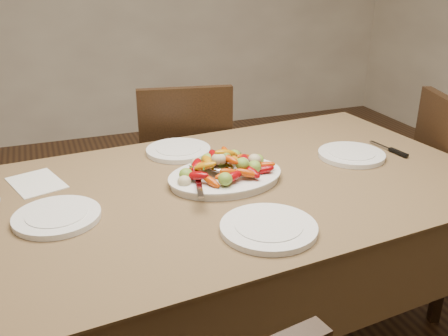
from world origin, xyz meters
name	(u,v)px	position (x,y,z in m)	size (l,w,h in m)	color
dining_table	(224,278)	(-0.20, 0.11, 0.38)	(1.84, 1.04, 0.76)	brown
chair_far	(183,171)	(-0.12, 0.90, 0.47)	(0.42, 0.42, 0.95)	black
serving_platter	(225,178)	(-0.18, 0.13, 0.77)	(0.39, 0.29, 0.02)	white
roasted_vegetables	(225,163)	(-0.18, 0.13, 0.83)	(0.32, 0.22, 0.09)	#7D0407
serving_spoon	(213,176)	(-0.25, 0.09, 0.81)	(0.28, 0.06, 0.03)	#9EA0A8
plate_left	(57,217)	(-0.74, 0.05, 0.77)	(0.25, 0.25, 0.02)	white
plate_right	(351,155)	(0.35, 0.17, 0.77)	(0.25, 0.25, 0.02)	white
plate_far	(178,151)	(-0.26, 0.45, 0.77)	(0.25, 0.25, 0.02)	white
plate_near	(269,228)	(-0.19, -0.23, 0.77)	(0.28, 0.28, 0.02)	white
menu_card	(36,183)	(-0.79, 0.34, 0.76)	(0.15, 0.21, 0.00)	silver
table_knife	(390,150)	(0.53, 0.17, 0.76)	(0.02, 0.20, 0.01)	#9EA0A8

